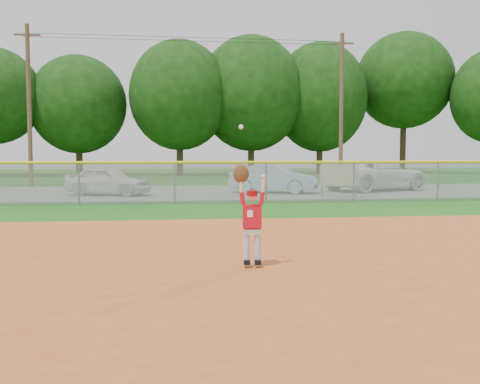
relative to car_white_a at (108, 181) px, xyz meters
name	(u,v)px	position (x,y,z in m)	size (l,w,h in m)	color
ground	(176,257)	(2.83, -14.16, -0.66)	(120.00, 120.00, 0.00)	#1A5613
clay_infield	(178,302)	(2.83, -17.16, -0.64)	(24.00, 16.00, 0.04)	#AD4D1F
parking_strip	(174,192)	(2.83, 1.84, -0.64)	(44.00, 10.00, 0.03)	slate
car_white_a	(108,181)	(0.00, 0.00, 0.00)	(1.48, 3.67, 1.25)	white
car_blue	(274,179)	(7.35, 0.60, 0.03)	(1.38, 3.95, 1.30)	#93BADB
car_white_b	(378,175)	(12.70, 1.58, 0.12)	(2.47, 5.37, 1.49)	white
sponsor_sign	(339,176)	(9.47, -2.49, 0.25)	(1.46, 0.59, 1.38)	gray
outfield_fence	(174,180)	(2.83, -4.16, 0.23)	(40.06, 0.10, 1.55)	gray
power_lines	(191,104)	(3.83, 7.84, 4.02)	(19.40, 0.24, 9.00)	#4C3823
tree_line	(184,88)	(3.79, 23.74, 6.88)	(62.37, 13.00, 14.43)	#422D1C
ballplayer	(250,215)	(3.96, -15.36, 0.20)	(0.51, 0.22, 2.14)	silver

